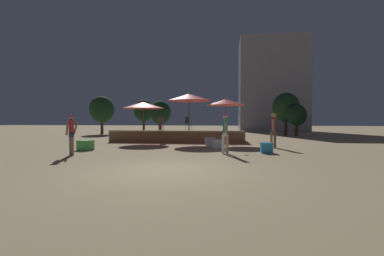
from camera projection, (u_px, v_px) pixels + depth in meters
name	position (u px, v px, depth m)	size (l,w,h in m)	color
ground_plane	(165.00, 170.00, 7.46)	(120.00, 120.00, 0.00)	tan
wooden_deck	(178.00, 136.00, 17.72)	(8.89, 2.69, 0.79)	olive
patio_umbrella_0	(143.00, 105.00, 16.74)	(2.70, 2.70, 2.73)	brown
patio_umbrella_1	(189.00, 97.00, 16.35)	(2.83, 2.83, 3.21)	brown
patio_umbrella_2	(226.00, 102.00, 15.89)	(2.40, 2.40, 2.83)	brown
cube_seat_0	(85.00, 145.00, 12.52)	(0.77, 0.77, 0.47)	#4CC651
cube_seat_1	(218.00, 144.00, 13.32)	(0.50, 0.50, 0.46)	white
cube_seat_2	(266.00, 148.00, 11.41)	(0.50, 0.50, 0.45)	#2D9EDB
cube_seat_3	(210.00, 142.00, 14.29)	(0.62, 0.62, 0.50)	white
person_0	(273.00, 128.00, 13.55)	(0.30, 0.52, 1.81)	#72664C
person_1	(71.00, 133.00, 10.58)	(0.39, 0.43, 1.69)	#2D4C7F
person_2	(225.00, 131.00, 11.11)	(0.30, 0.50, 1.74)	tan
bistro_chair_0	(161.00, 122.00, 17.28)	(0.40, 0.40, 0.90)	#47474C
bistro_chair_1	(188.00, 122.00, 17.59)	(0.48, 0.48, 0.90)	#1E4C47
frisbee_disc	(246.00, 155.00, 10.68)	(0.22, 0.22, 0.03)	white
background_tree_0	(144.00, 111.00, 29.93)	(2.30, 2.30, 3.83)	#3D2B1C
background_tree_1	(296.00, 115.00, 23.06)	(1.75, 1.75, 2.89)	#3D2B1C
background_tree_2	(102.00, 110.00, 26.71)	(2.52, 2.52, 3.95)	#3D2B1C
background_tree_3	(160.00, 113.00, 24.76)	(2.04, 2.04, 3.33)	#3D2B1C
background_tree_4	(286.00, 107.00, 24.53)	(2.52, 2.52, 4.07)	#3D2B1C
distant_building	(272.00, 85.00, 33.63)	(8.53, 4.67, 12.05)	gray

